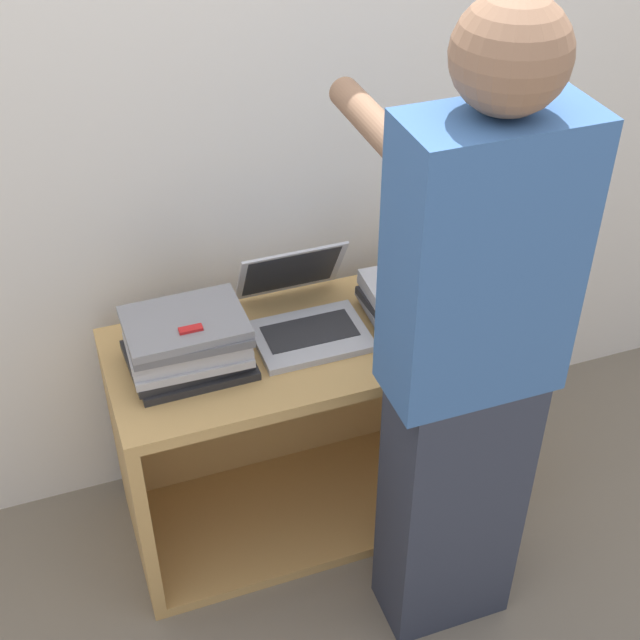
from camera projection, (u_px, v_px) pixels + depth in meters
ground_plane at (339, 566)px, 2.69m from camera, size 12.00×12.00×0.00m
wall_back at (267, 117)px, 2.42m from camera, size 8.00×0.05×2.40m
cart at (305, 416)px, 2.72m from camera, size 1.12×0.50×0.69m
laptop_open at (304, 314)px, 2.47m from camera, size 0.31×0.35×0.22m
laptop_stack_left at (187, 342)px, 2.32m from camera, size 0.33×0.25×0.16m
laptop_stack_right at (422, 298)px, 2.51m from camera, size 0.33×0.25×0.12m
person at (468, 367)px, 2.07m from camera, size 0.40×0.53×1.75m
inventory_tag at (191, 329)px, 2.22m from camera, size 0.06×0.02×0.01m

